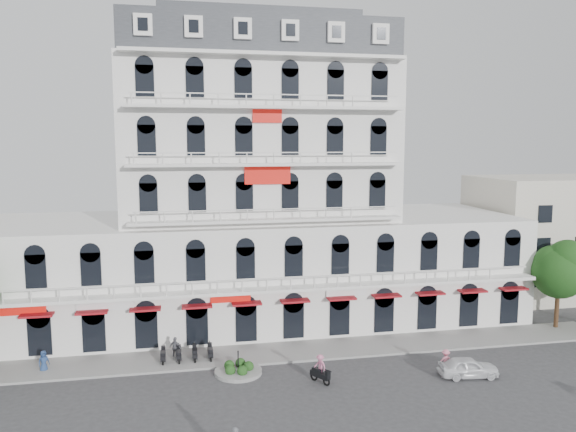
# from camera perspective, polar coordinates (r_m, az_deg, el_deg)

# --- Properties ---
(ground) EXTENTS (120.00, 120.00, 0.00)m
(ground) POSITION_cam_1_polar(r_m,az_deg,el_deg) (34.40, 1.34, -19.19)
(ground) COLOR #38383A
(ground) RESTS_ON ground
(sidewalk) EXTENTS (53.00, 4.00, 0.16)m
(sidewalk) POSITION_cam_1_polar(r_m,az_deg,el_deg) (42.45, -1.37, -13.73)
(sidewalk) COLOR gray
(sidewalk) RESTS_ON ground
(main_building) EXTENTS (45.00, 15.00, 25.80)m
(main_building) POSITION_cam_1_polar(r_m,az_deg,el_deg) (48.77, -3.21, 1.03)
(main_building) COLOR silver
(main_building) RESTS_ON ground
(flank_building_east) EXTENTS (14.00, 10.00, 12.00)m
(flank_building_east) POSITION_cam_1_polar(r_m,az_deg,el_deg) (62.74, 24.81, -1.86)
(flank_building_east) COLOR beige
(flank_building_east) RESTS_ON ground
(traffic_island) EXTENTS (3.20, 3.20, 1.60)m
(traffic_island) POSITION_cam_1_polar(r_m,az_deg,el_deg) (39.25, -5.08, -15.30)
(traffic_island) COLOR gray
(traffic_island) RESTS_ON ground
(parked_scooter_row) EXTENTS (4.40, 1.80, 1.10)m
(parked_scooter_row) POSITION_cam_1_polar(r_m,az_deg,el_deg) (41.77, -10.22, -14.33)
(parked_scooter_row) COLOR black
(parked_scooter_row) RESTS_ON ground
(tree_east_inner) EXTENTS (4.40, 4.37, 7.57)m
(tree_east_inner) POSITION_cam_1_polar(r_m,az_deg,el_deg) (51.47, 25.92, -4.74)
(tree_east_inner) COLOR #382314
(tree_east_inner) RESTS_ON ground
(parked_car) EXTENTS (4.08, 2.04, 1.33)m
(parked_car) POSITION_cam_1_polar(r_m,az_deg,el_deg) (40.28, 17.84, -14.41)
(parked_car) COLOR silver
(parked_car) RESTS_ON ground
(rider_center) EXTENTS (1.10, 1.50, 1.93)m
(rider_center) POSITION_cam_1_polar(r_m,az_deg,el_deg) (37.50, 3.28, -15.19)
(rider_center) COLOR black
(rider_center) RESTS_ON ground
(pedestrian_left) EXTENTS (0.87, 0.80, 1.50)m
(pedestrian_left) POSITION_cam_1_polar(r_m,az_deg,el_deg) (42.49, -23.57, -13.39)
(pedestrian_left) COLOR navy
(pedestrian_left) RESTS_ON ground
(pedestrian_mid) EXTENTS (1.00, 0.85, 1.61)m
(pedestrian_mid) POSITION_cam_1_polar(r_m,az_deg,el_deg) (42.13, -11.38, -13.00)
(pedestrian_mid) COLOR slate
(pedestrian_mid) RESTS_ON ground
(pedestrian_right) EXTENTS (1.05, 0.65, 1.56)m
(pedestrian_right) POSITION_cam_1_polar(r_m,az_deg,el_deg) (40.64, 15.72, -13.95)
(pedestrian_right) COLOR #D87289
(pedestrian_right) RESTS_ON ground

